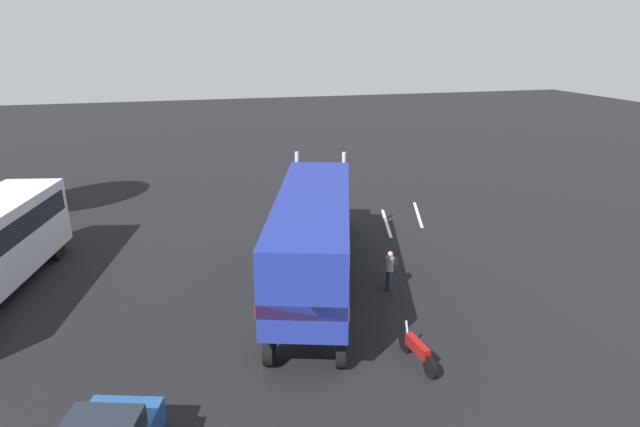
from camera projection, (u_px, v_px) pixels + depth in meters
ground_plane at (323, 228)px, 27.65m from camera, size 120.00×120.00×0.00m
lane_stripe_near at (386, 223)px, 28.37m from camera, size 4.29×1.32×0.01m
lane_stripe_mid at (418, 214)px, 29.72m from camera, size 4.22×1.58×0.01m
semi_truck at (315, 227)px, 20.49m from camera, size 14.25×6.65×4.50m
person_bystander at (390, 269)px, 20.73m from camera, size 0.34×0.45×1.63m
motorcycle at (417, 350)px, 16.12m from camera, size 2.11×0.38×1.12m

